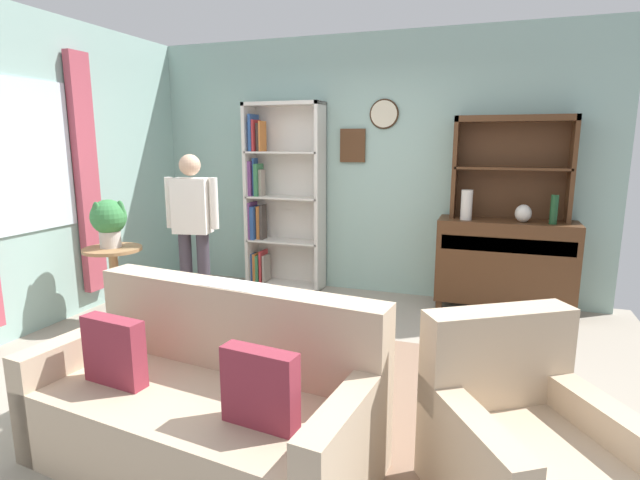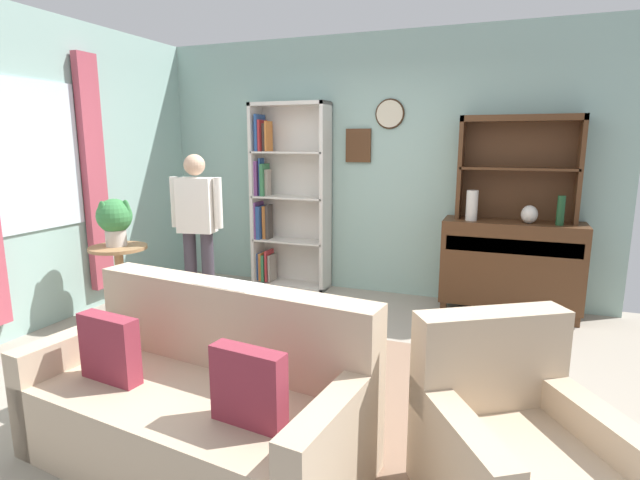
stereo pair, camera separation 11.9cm
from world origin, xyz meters
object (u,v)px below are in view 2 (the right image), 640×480
armchair_floral (514,454)px  potted_plant_large (115,219)px  bookshelf (285,199)px  plant_stand (120,275)px  bottle_wine (561,211)px  person_reading (197,223)px  sideboard (511,263)px  couch_floral (200,403)px  sideboard_hutch (519,154)px  vase_tall (472,205)px  vase_round (529,214)px

armchair_floral → potted_plant_large: potted_plant_large is taller
bookshelf → plant_stand: (-0.94, -1.64, -0.58)m
bookshelf → bottle_wine: bookshelf is taller
person_reading → sideboard: bearing=21.4°
bookshelf → potted_plant_large: 1.89m
couch_floral → plant_stand: size_ratio=2.61×
plant_stand → bottle_wine: bearing=21.0°
sideboard → plant_stand: 3.74m
bookshelf → bottle_wine: size_ratio=7.66×
plant_stand → sideboard: bearing=24.4°
sideboard_hutch → armchair_floral: sideboard_hutch is taller
couch_floral → armchair_floral: size_ratio=1.78×
potted_plant_large → couch_floral: bearing=-38.1°
sideboard → person_reading: size_ratio=0.83×
couch_floral → potted_plant_large: bearing=141.9°
plant_stand → person_reading: bearing=37.3°
bookshelf → sideboard: bookshelf is taller
armchair_floral → potted_plant_large: bearing=159.0°
vase_tall → potted_plant_large: vase_tall is taller
bottle_wine → armchair_floral: 2.91m
person_reading → potted_plant_large: bearing=-144.8°
bottle_wine → plant_stand: (-3.80, -1.46, -0.61)m
sideboard_hutch → bottle_wine: bearing=-27.0°
vase_round → bottle_wine: size_ratio=0.62×
sideboard_hutch → bottle_wine: (0.39, -0.20, -0.50)m
bookshelf → armchair_floral: bookshelf is taller
couch_floral → vase_round: bearing=61.1°
sideboard_hutch → person_reading: sideboard_hutch is taller
sideboard_hutch → couch_floral: sideboard_hutch is taller
sideboard_hutch → couch_floral: size_ratio=0.58×
vase_tall → bottle_wine: 0.78m
sideboard → vase_tall: size_ratio=4.43×
bookshelf → person_reading: size_ratio=1.35×
couch_floral → plant_stand: (-1.90, 1.49, 0.13)m
bookshelf → vase_tall: size_ratio=7.16×
armchair_floral → person_reading: bearing=148.5°
vase_tall → potted_plant_large: size_ratio=0.67×
couch_floral → person_reading: 2.42m
bookshelf → sideboard_hutch: 2.52m
person_reading → sideboard_hutch: bearing=23.3°
bookshelf → couch_floral: size_ratio=1.11×
bottle_wine → person_reading: bearing=-162.4°
vase_round → person_reading: size_ratio=0.11×
bookshelf → armchair_floral: bearing=-49.7°
sideboard_hutch → vase_round: (0.13, -0.18, -0.55)m
couch_floral → person_reading: person_reading is taller
potted_plant_large → person_reading: bearing=35.2°
person_reading → couch_floral: bearing=-55.6°
bottle_wine → armchair_floral: bearing=-97.0°
bookshelf → plant_stand: bearing=-119.9°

